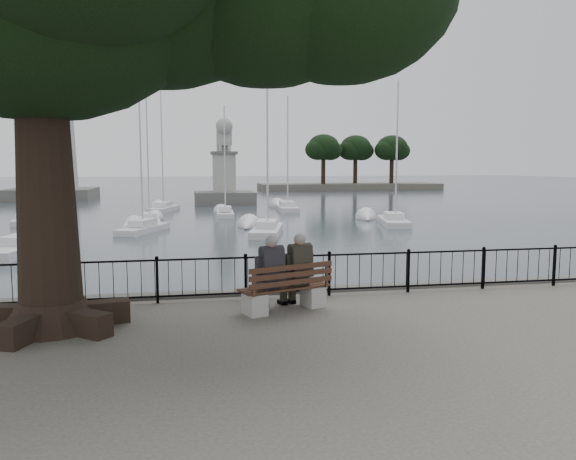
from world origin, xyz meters
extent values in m
cube|color=#504F4C|center=(0.00, 3.00, -0.50)|extent=(200.00, 0.40, 1.20)
plane|color=#293238|center=(0.00, 103.00, -1.00)|extent=(260.00, 260.00, 0.00)
cube|color=black|center=(0.00, 2.50, 0.98)|extent=(22.00, 0.04, 0.04)
cube|color=black|center=(0.00, 2.50, 0.15)|extent=(22.00, 0.04, 0.04)
cube|color=#9C9B97|center=(-0.97, 1.10, 0.23)|extent=(0.53, 0.60, 0.46)
cube|color=#9C9B97|center=(0.39, 1.58, 0.23)|extent=(0.53, 0.60, 0.46)
cube|color=#381F14|center=(-0.29, 1.34, 0.50)|extent=(2.06, 1.18, 0.04)
cube|color=#381F14|center=(-0.19, 1.06, 0.83)|extent=(1.89, 0.70, 0.44)
cube|color=black|center=(-0.64, 1.22, 0.63)|extent=(0.49, 0.45, 0.27)
cube|color=black|center=(-0.60, 1.11, 1.05)|extent=(0.55, 0.41, 0.66)
sphere|color=tan|center=(-0.61, 1.15, 1.51)|extent=(0.25, 0.25, 0.25)
ellipsoid|color=gray|center=(-0.60, 1.13, 1.55)|extent=(0.27, 0.27, 0.23)
cube|color=black|center=(-0.75, 1.53, 0.25)|extent=(0.50, 0.58, 0.50)
cube|color=black|center=(0.01, 1.46, 0.63)|extent=(0.49, 0.45, 0.27)
cube|color=black|center=(0.05, 1.34, 1.05)|extent=(0.55, 0.41, 0.66)
sphere|color=tan|center=(0.04, 1.38, 1.51)|extent=(0.25, 0.25, 0.25)
ellipsoid|color=gray|center=(0.05, 1.36, 1.55)|extent=(0.27, 0.27, 0.23)
cube|color=black|center=(-0.09, 1.76, 0.25)|extent=(0.50, 0.58, 0.50)
cone|color=black|center=(-4.90, 0.88, 0.27)|extent=(1.87, 1.87, 0.55)
cone|color=black|center=(-4.90, 0.88, 3.30)|extent=(1.21, 1.21, 6.60)
cube|color=#504F4C|center=(-18.00, 62.00, -0.40)|extent=(9.85, 9.85, 1.40)
cone|color=#9C9B97|center=(-18.00, 62.00, 11.82)|extent=(6.30, 6.30, 23.64)
cube|color=#504F4C|center=(2.00, 50.00, -0.40)|extent=(6.21, 6.21, 1.40)
cube|color=#9C9B97|center=(2.00, 50.00, 2.17)|extent=(2.28, 2.69, 4.14)
cube|color=#504F4C|center=(2.00, 50.00, 4.39)|extent=(2.69, 3.10, 0.30)
cube|color=#9C9B97|center=(2.00, 50.31, 5.27)|extent=(1.35, 2.28, 1.45)
cube|color=#9C9B97|center=(2.00, 49.28, 5.99)|extent=(1.55, 1.04, 1.66)
sphere|color=#9C9B97|center=(2.00, 48.86, 7.13)|extent=(1.76, 1.76, 1.76)
cube|color=silver|center=(-9.83, 17.86, -0.90)|extent=(2.92, 6.37, 0.68)
cube|color=silver|center=(-9.83, 17.86, -0.40)|extent=(1.74, 2.71, 0.51)
cylinder|color=silver|center=(-9.83, 17.52, 4.29)|extent=(0.14, 0.14, 9.78)
cube|color=silver|center=(-4.83, 25.09, -0.90)|extent=(3.15, 5.07, 0.55)
cube|color=silver|center=(-4.83, 25.09, -0.40)|extent=(1.70, 2.24, 0.41)
cylinder|color=silver|center=(-4.83, 24.81, 4.85)|extent=(0.11, 0.11, 10.91)
cube|color=silver|center=(2.52, 22.69, -0.90)|extent=(2.88, 5.90, 0.63)
cube|color=silver|center=(2.52, 22.69, -0.40)|extent=(1.67, 2.53, 0.47)
cylinder|color=silver|center=(2.52, 22.38, 4.64)|extent=(0.13, 0.13, 10.48)
cube|color=silver|center=(11.98, 26.50, -0.90)|extent=(2.93, 6.05, 0.65)
cube|color=silver|center=(11.98, 26.50, -0.40)|extent=(1.71, 2.59, 0.49)
cylinder|color=silver|center=(11.98, 26.17, 4.07)|extent=(0.13, 0.13, 9.34)
cube|color=silver|center=(-13.42, 32.14, -0.90)|extent=(2.09, 5.10, 0.55)
cube|color=silver|center=(-13.42, 32.14, -0.40)|extent=(1.30, 2.15, 0.41)
cylinder|color=silver|center=(-13.42, 31.87, 4.68)|extent=(0.11, 0.11, 10.56)
cube|color=silver|center=(0.97, 35.20, -0.90)|extent=(1.57, 4.80, 0.53)
cube|color=silver|center=(0.97, 35.20, -0.40)|extent=(1.07, 1.98, 0.39)
cylinder|color=silver|center=(0.97, 34.94, 3.60)|extent=(0.11, 0.11, 8.39)
cube|color=silver|center=(6.94, 39.88, -0.90)|extent=(2.05, 5.96, 0.65)
cube|color=silver|center=(6.94, 39.88, -0.40)|extent=(1.36, 2.47, 0.49)
cylinder|color=silver|center=(6.94, 39.55, 4.31)|extent=(0.13, 0.13, 9.81)
cube|color=silver|center=(-4.09, 41.13, -0.90)|extent=(2.85, 5.42, 0.58)
cube|color=silver|center=(-4.09, 41.13, -0.40)|extent=(1.61, 2.34, 0.44)
cylinder|color=silver|center=(-4.09, 40.84, 4.65)|extent=(0.12, 0.12, 10.51)
cube|color=silver|center=(-4.70, 29.90, -0.90)|extent=(1.73, 4.77, 0.52)
cube|color=silver|center=(-4.70, 29.90, -0.40)|extent=(1.12, 1.98, 0.39)
cylinder|color=silver|center=(-4.70, 29.64, 4.05)|extent=(0.10, 0.10, 9.30)
cube|color=#4E4A42|center=(25.00, 80.00, -0.50)|extent=(30.00, 8.00, 1.20)
cylinder|color=black|center=(20.00, 78.00, 2.00)|extent=(0.70, 0.70, 4.00)
ellipsoid|color=black|center=(20.00, 78.00, 6.00)|extent=(5.20, 5.20, 4.16)
cylinder|color=black|center=(26.00, 80.00, 2.00)|extent=(0.70, 0.70, 4.00)
ellipsoid|color=black|center=(26.00, 80.00, 6.00)|extent=(5.20, 5.20, 4.16)
cylinder|color=black|center=(32.00, 79.00, 2.00)|extent=(0.70, 0.70, 4.00)
ellipsoid|color=black|center=(32.00, 79.00, 6.00)|extent=(5.20, 5.20, 4.16)
camera|label=1|loc=(-2.40, -10.25, 3.10)|focal=35.00mm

